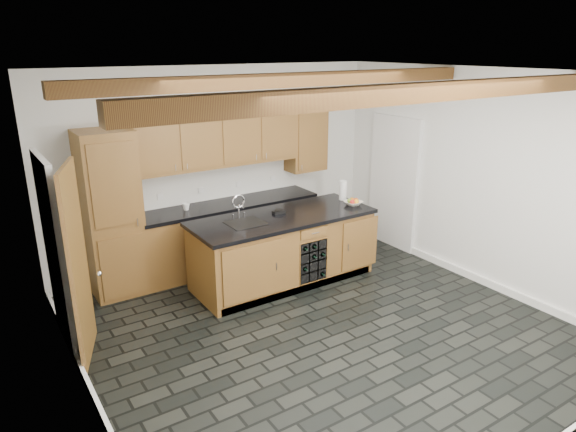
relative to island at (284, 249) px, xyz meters
name	(u,v)px	position (x,y,z in m)	size (l,w,h in m)	color
ground	(323,328)	(-0.31, -1.28, -0.47)	(5.00, 5.00, 0.00)	black
room_shell	(291,189)	(-0.39, -0.75, 1.06)	(5.01, 5.00, 5.00)	white
back_cabinetry	(205,203)	(-0.68, 0.95, 0.51)	(3.65, 0.62, 2.20)	#915A2E
island	(284,249)	(0.00, 0.00, 0.00)	(2.48, 0.96, 0.93)	#915A2E
faucet	(244,220)	(-0.56, 0.05, 0.50)	(0.45, 0.40, 0.34)	black
kitchen_scale	(279,211)	(0.00, 0.13, 0.49)	(0.17, 0.11, 0.05)	black
fruit_bowl	(353,203)	(1.06, -0.13, 0.49)	(0.24, 0.24, 0.06)	white
fruit_cluster	(353,201)	(1.06, -0.13, 0.53)	(0.16, 0.17, 0.07)	#C23C19
paper_towel	(343,190)	(1.11, 0.16, 0.61)	(0.11, 0.11, 0.28)	white
mug	(186,207)	(-0.97, 0.93, 0.51)	(0.10, 0.10, 0.10)	white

